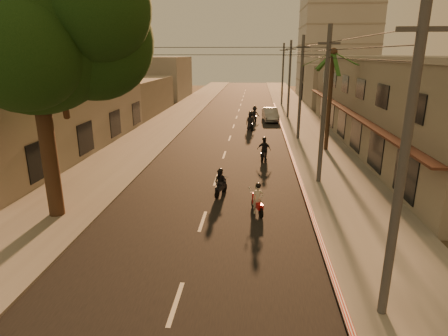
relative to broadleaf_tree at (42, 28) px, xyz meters
The scene contains 20 objects.
ground 10.96m from the broadleaf_tree, 17.97° to the right, with size 160.00×160.00×0.00m, color #383023.
road 20.84m from the broadleaf_tree, 69.68° to the left, with size 10.00×140.00×0.02m, color black.
sidewalk_right 24.26m from the broadleaf_tree, 51.68° to the left, with size 5.00×140.00×0.12m, color slate.
sidewalk_left 19.76m from the broadleaf_tree, 92.85° to the left, with size 5.00×140.00×0.12m, color slate.
curb_stripe 19.30m from the broadleaf_tree, 47.67° to the left, with size 0.20×60.00×0.20m, color #AF1C12.
shophouse_row 26.41m from the broadleaf_tree, 37.63° to the left, with size 8.80×34.20×7.30m.
left_building 15.15m from the broadleaf_tree, 121.87° to the left, with size 8.20×24.20×5.20m.
distant_tower 58.67m from the broadleaf_tree, 67.22° to the left, with size 12.10×12.10×28.00m.
broadleaf_tree is the anchor object (origin of this frame).
palm_tree 20.18m from the broadleaf_tree, 43.48° to the left, with size 5.00×5.00×8.20m.
utility_poles 22.06m from the broadleaf_tree, 54.34° to the left, with size 1.20×48.26×9.00m.
filler_right 47.87m from the broadleaf_tree, 64.31° to the left, with size 8.00×14.00×6.00m, color gray.
filler_left_near 33.30m from the broadleaf_tree, 103.06° to the left, with size 8.00×14.00×4.40m, color gray.
filler_left_far 50.64m from the broadleaf_tree, 98.43° to the left, with size 8.00×14.00×7.00m, color gray.
scooter_red 12.04m from the broadleaf_tree, ahead, with size 0.84×1.56×1.58m.
scooter_mid_a 11.03m from the broadleaf_tree, 24.55° to the left, with size 1.04×1.55×1.56m.
scooter_mid_b 16.18m from the broadleaf_tree, 47.59° to the left, with size 1.15×1.79×1.78m.
scooter_far_a 24.61m from the broadleaf_tree, 68.90° to the left, with size 1.16×1.98×1.97m.
scooter_far_b 29.42m from the broadleaf_tree, 71.92° to the left, with size 1.35×1.83×1.82m.
parked_car 30.58m from the broadleaf_tree, 68.93° to the left, with size 1.96×4.63×1.49m, color #929499.
Camera 1 is at (2.33, -13.72, 7.43)m, focal length 30.00 mm.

